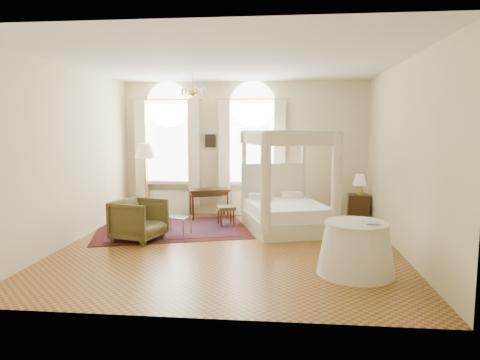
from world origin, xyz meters
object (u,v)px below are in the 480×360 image
object	(u,v)px
nightstand	(358,208)
floor_lamp	(145,155)
canopy_bed	(286,208)
stool	(226,209)
armchair	(139,220)
side_table	(356,248)
coffee_table	(177,218)
writing_desk	(209,193)

from	to	relation	value
nightstand	floor_lamp	size ratio (longest dim) A/B	0.36
canopy_bed	stool	bearing A→B (deg)	166.12
stool	floor_lamp	xyz separation A→B (m)	(-1.95, 0.38, 1.18)
armchair	floor_lamp	bearing A→B (deg)	29.98
side_table	stool	bearing A→B (deg)	127.99
stool	armchair	distance (m)	2.09
armchair	nightstand	bearing A→B (deg)	-48.49
stool	floor_lamp	size ratio (longest dim) A/B	0.27
canopy_bed	coffee_table	xyz separation A→B (m)	(-2.23, -0.59, -0.14)
writing_desk	stool	world-z (taller)	writing_desk
nightstand	stool	bearing A→B (deg)	-167.01
canopy_bed	stool	world-z (taller)	canopy_bed
nightstand	side_table	distance (m)	3.75
stool	side_table	distance (m)	3.80
nightstand	side_table	size ratio (longest dim) A/B	0.56
writing_desk	side_table	xyz separation A→B (m)	(2.85, -3.71, -0.23)
nightstand	floor_lamp	world-z (taller)	floor_lamp
coffee_table	side_table	bearing A→B (deg)	-32.77
writing_desk	side_table	distance (m)	4.68
coffee_table	floor_lamp	world-z (taller)	floor_lamp
canopy_bed	armchair	size ratio (longest dim) A/B	2.66
stool	coffee_table	xyz separation A→B (m)	(-0.89, -0.92, -0.02)
canopy_bed	floor_lamp	xyz separation A→B (m)	(-3.29, 0.71, 1.06)
coffee_table	stool	bearing A→B (deg)	45.95
writing_desk	floor_lamp	xyz separation A→B (m)	(-1.45, -0.33, 0.93)
armchair	floor_lamp	size ratio (longest dim) A/B	0.48
coffee_table	side_table	distance (m)	3.84
canopy_bed	stool	xyz separation A→B (m)	(-1.34, 0.33, -0.12)
canopy_bed	side_table	bearing A→B (deg)	-69.36
nightstand	floor_lamp	distance (m)	5.11
writing_desk	floor_lamp	world-z (taller)	floor_lamp
stool	coffee_table	bearing A→B (deg)	-134.05
armchair	floor_lamp	xyz separation A→B (m)	(-0.45, 1.83, 1.14)
stool	floor_lamp	world-z (taller)	floor_lamp
nightstand	stool	world-z (taller)	nightstand
writing_desk	stool	distance (m)	0.91
canopy_bed	nightstand	distance (m)	1.95
floor_lamp	writing_desk	bearing A→B (deg)	12.79
writing_desk	nightstand	bearing A→B (deg)	-0.29
coffee_table	nightstand	bearing A→B (deg)	22.51
canopy_bed	floor_lamp	world-z (taller)	canopy_bed
floor_lamp	side_table	world-z (taller)	floor_lamp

